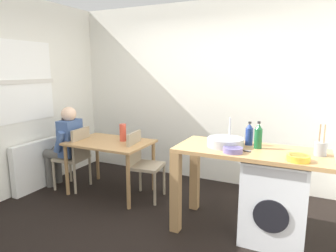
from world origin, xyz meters
TOP-DOWN VIEW (x-y plane):
  - ground_plane at (0.00, 0.00)m, footprint 5.46×5.46m
  - wall_back at (0.00, 1.75)m, footprint 4.60×0.10m
  - wall_window_side at (-2.15, 0.00)m, footprint 0.12×3.80m
  - radiator at (-2.02, 0.30)m, footprint 0.10×0.80m
  - dining_table at (-0.96, 0.64)m, footprint 1.10×0.76m
  - chair_person_seat at (-1.51, 0.55)m, footprint 0.43×0.43m
  - chair_opposite at (-0.49, 0.69)m, footprint 0.44×0.44m
  - seated_person at (-1.67, 0.54)m, footprint 0.52×0.52m
  - kitchen_counter at (0.76, 0.39)m, footprint 1.50×0.68m
  - washing_machine at (1.23, 0.39)m, footprint 0.60×0.61m
  - sink_basin at (0.71, 0.39)m, footprint 0.38×0.38m
  - tap at (0.71, 0.57)m, footprint 0.02×0.02m
  - bottle_tall_green at (0.92, 0.56)m, footprint 0.08×0.08m
  - bottle_squat_brown at (1.03, 0.46)m, footprint 0.08×0.08m
  - mixing_bowl at (0.83, 0.19)m, footprint 0.19×0.19m
  - utensil_crock at (1.60, 0.44)m, footprint 0.11×0.11m
  - colander at (1.42, 0.17)m, footprint 0.20×0.20m
  - vase at (-0.81, 0.74)m, footprint 0.09×0.09m
  - scissors at (0.92, 0.29)m, footprint 0.15×0.06m

SIDE VIEW (x-z plane):
  - ground_plane at x=0.00m, z-range 0.00..0.00m
  - radiator at x=-2.02m, z-range 0.00..0.70m
  - washing_machine at x=1.23m, z-range 0.00..0.86m
  - chair_person_seat at x=-1.51m, z-range 0.06..0.96m
  - chair_opposite at x=-0.49m, z-range 0.06..0.96m
  - dining_table at x=-0.96m, z-range 0.27..1.01m
  - seated_person at x=-1.67m, z-range 0.07..1.27m
  - kitchen_counter at x=0.76m, z-range 0.30..1.22m
  - vase at x=-0.81m, z-range 0.74..0.98m
  - scissors at x=0.92m, z-range 0.92..0.93m
  - mixing_bowl at x=0.83m, z-range 0.92..0.98m
  - colander at x=1.42m, z-range 0.92..0.98m
  - sink_basin at x=0.71m, z-range 0.92..1.01m
  - utensil_crock at x=1.60m, z-range 0.84..1.14m
  - bottle_tall_green at x=0.92m, z-range 0.91..1.16m
  - bottle_squat_brown at x=1.03m, z-range 0.91..1.19m
  - tap at x=0.71m, z-range 0.92..1.20m
  - wall_back at x=0.00m, z-range 0.00..2.70m
  - wall_window_side at x=-2.15m, z-range 0.00..2.70m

